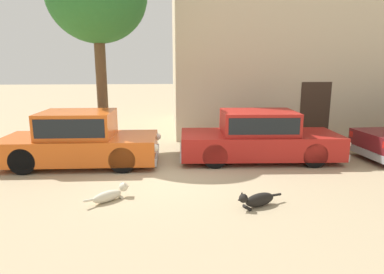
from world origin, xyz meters
TOP-DOWN VIEW (x-y plane):
  - ground_plane at (0.00, 0.00)m, footprint 80.00×80.00m
  - parked_sedan_nearest at (-2.41, 0.97)m, footprint 4.29×1.80m
  - parked_sedan_second at (2.58, 1.10)m, footprint 4.66×1.92m
  - apartment_block at (7.42, 6.85)m, footprint 14.30×6.61m
  - stray_dog_spotted at (-1.17, -1.62)m, footprint 0.86×0.73m
  - stray_dog_tan at (1.70, -2.14)m, footprint 1.00×0.49m

SIDE VIEW (x-z plane):
  - ground_plane at x=0.00m, z-range 0.00..0.00m
  - stray_dog_spotted at x=-1.17m, z-range -0.03..0.30m
  - stray_dog_tan at x=1.70m, z-range -0.03..0.33m
  - parked_sedan_second at x=2.58m, z-range -0.01..1.42m
  - parked_sedan_nearest at x=-2.41m, z-range -0.02..1.46m
  - apartment_block at x=7.42m, z-range 0.00..8.14m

